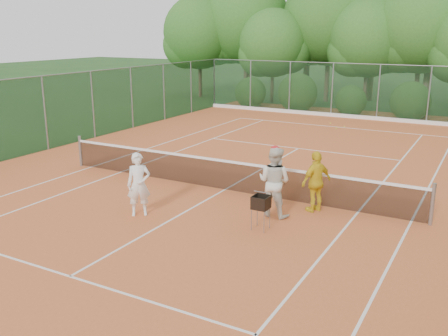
{
  "coord_description": "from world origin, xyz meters",
  "views": [
    {
      "loc": [
        7.05,
        -12.81,
        4.76
      ],
      "look_at": [
        0.65,
        -1.2,
        1.1
      ],
      "focal_mm": 40.0,
      "sensor_mm": 36.0,
      "label": 1
    }
  ],
  "objects_px": {
    "player_white": "(139,184)",
    "player_yellow": "(316,182)",
    "ball_hopper": "(261,203)",
    "player_center_grp": "(274,181)"
  },
  "relations": [
    {
      "from": "player_white",
      "to": "player_yellow",
      "type": "distance_m",
      "value": 4.72
    },
    {
      "from": "player_white",
      "to": "player_yellow",
      "type": "bearing_deg",
      "value": -7.27
    },
    {
      "from": "player_white",
      "to": "ball_hopper",
      "type": "distance_m",
      "value": 3.3
    },
    {
      "from": "player_white",
      "to": "player_center_grp",
      "type": "relative_size",
      "value": 0.89
    },
    {
      "from": "player_center_grp",
      "to": "player_white",
      "type": "bearing_deg",
      "value": -151.73
    },
    {
      "from": "player_center_grp",
      "to": "player_yellow",
      "type": "distance_m",
      "value": 1.21
    },
    {
      "from": "player_center_grp",
      "to": "player_yellow",
      "type": "bearing_deg",
      "value": 44.43
    },
    {
      "from": "player_yellow",
      "to": "ball_hopper",
      "type": "bearing_deg",
      "value": 6.64
    },
    {
      "from": "player_white",
      "to": "player_center_grp",
      "type": "distance_m",
      "value": 3.55
    },
    {
      "from": "player_white",
      "to": "ball_hopper",
      "type": "relative_size",
      "value": 1.95
    }
  ]
}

